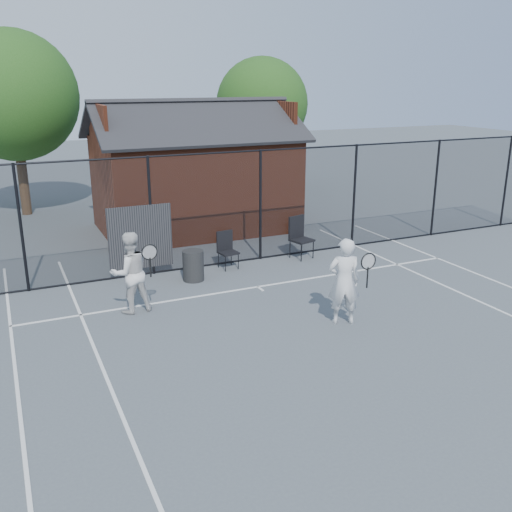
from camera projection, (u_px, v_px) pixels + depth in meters
name	position (u px, v px, depth m)	size (l,w,h in m)	color
ground	(323.00, 336.00, 11.02)	(80.00, 80.00, 0.00)	#4A5054
court_lines	(362.00, 366.00, 9.87)	(11.02, 18.00, 0.01)	silver
fence	(215.00, 212.00, 14.81)	(22.04, 3.00, 3.00)	black
clubhouse	(195.00, 180.00, 18.55)	(6.50, 4.36, 4.19)	maroon
tree_left	(13.00, 96.00, 19.71)	(4.48, 4.48, 6.44)	#372216
tree_right	(262.00, 104.00, 24.69)	(3.97, 3.97, 5.70)	#372216
player_front	(344.00, 281.00, 11.37)	(0.85, 0.69, 1.79)	silver
player_back	(130.00, 273.00, 11.94)	(0.98, 0.76, 1.75)	silver
chair_left	(228.00, 251.00, 14.83)	(0.46, 0.48, 0.95)	black
chair_right	(302.00, 238.00, 15.67)	(0.54, 0.57, 1.13)	black
waste_bin	(193.00, 266.00, 13.98)	(0.52, 0.52, 0.76)	black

